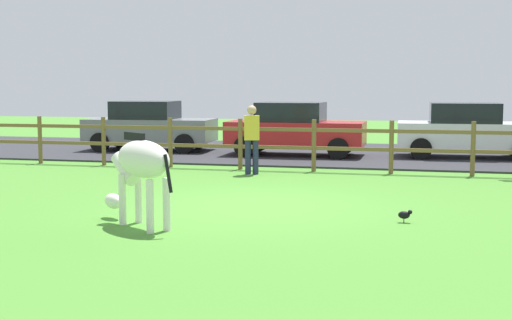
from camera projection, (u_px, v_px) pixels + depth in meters
The scene contains 9 objects.
ground_plane at pixel (258, 205), 12.39m from camera, with size 60.00×60.00×0.00m, color #47842D.
parking_asphalt at pixel (329, 154), 21.37m from camera, with size 28.00×7.40×0.05m, color #2D2D33.
paddock_fence at pixel (277, 141), 17.31m from camera, with size 20.66×0.11×1.28m.
zebra at pixel (140, 166), 10.39m from camera, with size 1.64×1.34×1.41m.
crow_on_grass at pixel (405, 215), 10.79m from camera, with size 0.21×0.10×0.20m.
parked_car_grey at pixel (149, 125), 22.08m from camera, with size 4.10×2.08×1.56m.
parked_car_red at pixel (295, 128), 20.54m from camera, with size 4.00×1.88×1.56m.
parked_car_white at pixel (468, 130), 19.91m from camera, with size 4.04×1.97×1.56m.
visitor_near_fence at pixel (252, 136), 16.53m from camera, with size 0.40×0.30×1.64m.
Camera 1 is at (2.85, -11.90, 2.13)m, focal length 49.01 mm.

